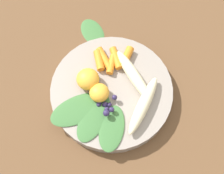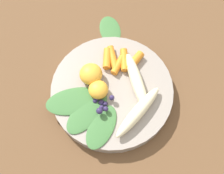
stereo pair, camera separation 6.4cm
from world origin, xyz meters
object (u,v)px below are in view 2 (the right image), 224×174
object	(u,v)px
bowl	(112,91)
banana_peeled_left	(137,81)
banana_peeled_right	(138,112)
orange_segment_near	(98,90)
kale_leaf_stray	(110,29)

from	to	relation	value
bowl	banana_peeled_left	bearing A→B (deg)	-152.23
banana_peeled_left	bowl	bearing A→B (deg)	88.53
banana_peeled_right	orange_segment_near	world-z (taller)	orange_segment_near
banana_peeled_left	banana_peeled_right	bearing A→B (deg)	165.29
bowl	kale_leaf_stray	world-z (taller)	bowl
orange_segment_near	banana_peeled_right	bearing A→B (deg)	163.66
banana_peeled_left	banana_peeled_right	xyz separation A→B (m)	(-0.02, 0.07, 0.00)
orange_segment_near	kale_leaf_stray	distance (m)	0.20
bowl	banana_peeled_right	size ratio (longest dim) A/B	1.93
bowl	orange_segment_near	bearing A→B (deg)	31.33
banana_peeled_right	banana_peeled_left	bearing A→B (deg)	40.42
banana_peeled_left	kale_leaf_stray	world-z (taller)	banana_peeled_left
banana_peeled_left	kale_leaf_stray	bearing A→B (deg)	4.58
bowl	kale_leaf_stray	distance (m)	0.18
orange_segment_near	kale_leaf_stray	world-z (taller)	orange_segment_near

